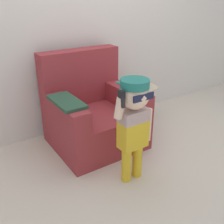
{
  "coord_description": "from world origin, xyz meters",
  "views": [
    {
      "loc": [
        -1.48,
        -2.19,
        1.56
      ],
      "look_at": [
        -0.23,
        -0.31,
        0.53
      ],
      "focal_mm": 42.0,
      "sensor_mm": 36.0,
      "label": 1
    }
  ],
  "objects": [
    {
      "name": "wall_back",
      "position": [
        0.0,
        0.58,
        1.3
      ],
      "size": [
        10.0,
        0.05,
        2.6
      ],
      "color": "silver",
      "rests_on": "ground_plane"
    },
    {
      "name": "side_table",
      "position": [
        0.58,
        0.22,
        0.29
      ],
      "size": [
        0.38,
        0.38,
        0.48
      ],
      "color": "beige",
      "rests_on": "ground_plane"
    },
    {
      "name": "ground_plane",
      "position": [
        0.0,
        0.0,
        0.0
      ],
      "size": [
        10.0,
        10.0,
        0.0
      ],
      "primitive_type": "plane",
      "color": "beige"
    },
    {
      "name": "person_child",
      "position": [
        -0.24,
        -0.66,
        0.63
      ],
      "size": [
        0.39,
        0.29,
        0.95
      ],
      "color": "gold",
      "rests_on": "ground_plane"
    },
    {
      "name": "armchair",
      "position": [
        -0.21,
        0.11,
        0.35
      ],
      "size": [
        0.93,
        0.85,
        1.01
      ],
      "color": "maroon",
      "rests_on": "ground_plane"
    }
  ]
}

